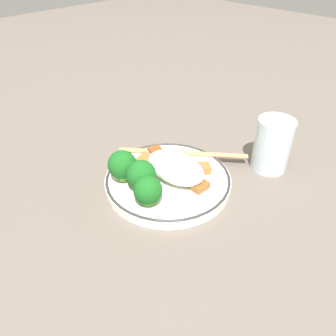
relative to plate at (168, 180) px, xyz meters
The scene contains 14 objects.
ground_plane 0.01m from the plate, ahead, with size 3.00×3.00×0.00m, color #665B51.
plate is the anchor object (origin of this frame).
rice_mound 0.03m from the plate, 118.15° to the right, with size 0.11×0.07×0.04m.
broccoli_back_left 0.09m from the plate, 50.32° to the left, with size 0.05×0.05×0.06m.
broccoli_back_center 0.07m from the plate, 81.60° to the left, with size 0.05×0.05×0.06m.
broccoli_back_right 0.08m from the plate, 109.75° to the left, with size 0.05×0.05×0.05m.
meat_near_front 0.07m from the plate, 120.52° to the right, with size 0.03×0.03×0.01m.
meat_near_left 0.06m from the plate, 166.43° to the right, with size 0.02×0.03×0.01m.
meat_near_right 0.05m from the plate, 100.92° to the right, with size 0.03×0.03×0.01m.
meat_near_back 0.06m from the plate, ahead, with size 0.04×0.04×0.01m.
meat_on_rice_edge 0.08m from the plate, 27.98° to the right, with size 0.04×0.03×0.01m.
meat_mid_left 0.04m from the plate, 41.84° to the right, with size 0.04×0.03×0.01m.
chopsticks 0.08m from the plate, 67.26° to the right, with size 0.20×0.16×0.01m.
drinking_glass 0.20m from the plate, 120.34° to the right, with size 0.07×0.07×0.10m.
Camera 1 is at (-0.31, 0.32, 0.37)m, focal length 35.00 mm.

